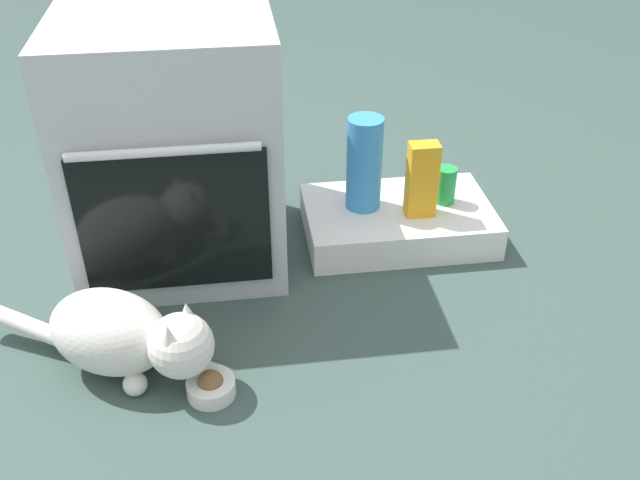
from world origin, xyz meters
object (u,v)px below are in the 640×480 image
object	(u,v)px
oven	(174,146)
cat	(123,335)
pantry_cabinet	(398,221)
water_bottle	(364,164)
soda_can	(445,185)
food_bowl	(211,386)
juice_carton	(422,180)

from	to	relation	value
oven	cat	world-z (taller)	oven
pantry_cabinet	water_bottle	bearing A→B (deg)	168.49
oven	soda_can	bearing A→B (deg)	1.18
oven	food_bowl	bearing A→B (deg)	-83.67
soda_can	juice_carton	bearing A→B (deg)	-147.70
food_bowl	juice_carton	bearing A→B (deg)	41.30
juice_carton	soda_can	bearing A→B (deg)	32.30
oven	cat	distance (m)	0.59
cat	soda_can	distance (m)	1.10
oven	water_bottle	world-z (taller)	oven
food_bowl	soda_can	size ratio (longest dim) A/B	0.99
cat	oven	bearing A→B (deg)	103.09
oven	pantry_cabinet	world-z (taller)	oven
cat	water_bottle	distance (m)	0.90
pantry_cabinet	soda_can	distance (m)	0.19
oven	water_bottle	distance (m)	0.57
pantry_cabinet	juice_carton	world-z (taller)	juice_carton
cat	soda_can	bearing A→B (deg)	56.67
oven	pantry_cabinet	distance (m)	0.75
food_bowl	juice_carton	size ratio (longest dim) A/B	0.50
oven	cat	size ratio (longest dim) A/B	1.19
cat	pantry_cabinet	bearing A→B (deg)	60.40
cat	juice_carton	size ratio (longest dim) A/B	2.59
cat	water_bottle	bearing A→B (deg)	65.61
juice_carton	soda_can	size ratio (longest dim) A/B	2.00
juice_carton	soda_can	xyz separation A→B (m)	(0.10, 0.06, -0.06)
food_bowl	juice_carton	xyz separation A→B (m)	(0.66, 0.58, 0.20)
food_bowl	water_bottle	size ratio (longest dim) A/B	0.40
pantry_cabinet	cat	world-z (taller)	cat
food_bowl	water_bottle	bearing A→B (deg)	52.84
juice_carton	water_bottle	xyz separation A→B (m)	(-0.17, 0.07, 0.03)
pantry_cabinet	water_bottle	size ratio (longest dim) A/B	1.97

